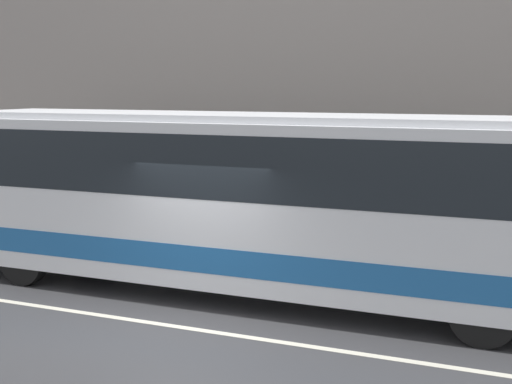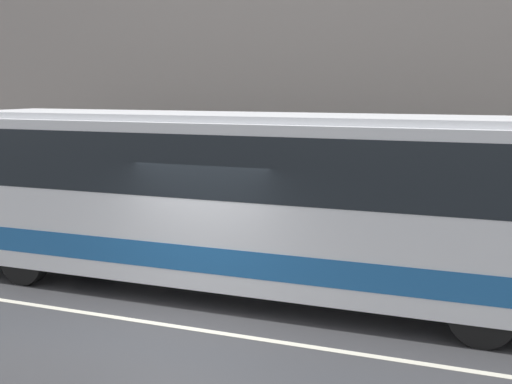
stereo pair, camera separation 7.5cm
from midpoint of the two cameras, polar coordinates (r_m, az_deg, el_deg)
name	(u,v)px [view 1 (the left image)]	position (r m, az deg, el deg)	size (l,w,h in m)	color
ground_plane	(177,327)	(11.60, -6.50, -10.67)	(60.00, 60.00, 0.00)	#38383A
sidewalk	(295,250)	(16.37, 2.99, -4.63)	(60.00, 2.94, 0.18)	gray
building_facade	(320,2)	(17.59, 5.00, 14.92)	(60.00, 0.35, 11.97)	gray
lane_stripe	(177,327)	(11.60, -6.50, -10.65)	(54.00, 0.14, 0.01)	beige
transit_bus	(228,193)	(13.03, -2.39, -0.06)	(12.50, 2.55, 3.30)	silver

